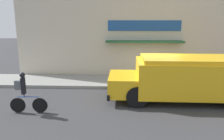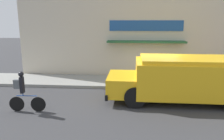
{
  "view_description": "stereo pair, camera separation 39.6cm",
  "coord_description": "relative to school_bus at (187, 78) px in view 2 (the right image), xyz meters",
  "views": [
    {
      "loc": [
        -1.66,
        -11.14,
        3.55
      ],
      "look_at": [
        -2.15,
        -0.2,
        1.1
      ],
      "focal_mm": 35.0,
      "sensor_mm": 36.0,
      "label": 1
    },
    {
      "loc": [
        -1.27,
        -11.11,
        3.55
      ],
      "look_at": [
        -2.15,
        -0.2,
        1.1
      ],
      "focal_mm": 35.0,
      "sensor_mm": 36.0,
      "label": 2
    }
  ],
  "objects": [
    {
      "name": "cyclist",
      "position": [
        -6.73,
        -1.73,
        -0.26
      ],
      "size": [
        1.48,
        0.21,
        1.64
      ],
      "rotation": [
        0.0,
        0.0,
        0.04
      ],
      "color": "black",
      "rests_on": "ground_plane"
    },
    {
      "name": "ground_plane",
      "position": [
        -1.3,
        1.45,
        -1.08
      ],
      "size": [
        70.0,
        70.0,
        0.0
      ],
      "primitive_type": "plane",
      "color": "#38383A"
    },
    {
      "name": "storefront",
      "position": [
        -1.31,
        4.08,
        1.57
      ],
      "size": [
        16.68,
        0.96,
        5.3
      ],
      "color": "beige",
      "rests_on": "ground_plane"
    },
    {
      "name": "school_bus",
      "position": [
        0.0,
        0.0,
        0.0
      ],
      "size": [
        6.52,
        2.87,
        2.0
      ],
      "rotation": [
        0.0,
        0.0,
        -0.01
      ],
      "color": "yellow",
      "rests_on": "ground_plane"
    },
    {
      "name": "sidewalk",
      "position": [
        -1.3,
        2.68,
        -1.0
      ],
      "size": [
        28.0,
        2.46,
        0.16
      ],
      "color": "gray",
      "rests_on": "ground_plane"
    }
  ]
}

